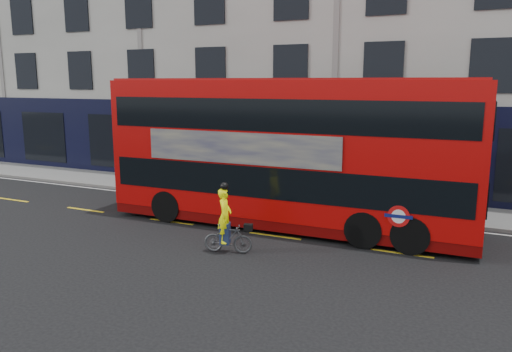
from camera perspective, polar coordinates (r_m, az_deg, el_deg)
The scene contains 8 objects.
ground at distance 14.97m, azimuth -0.05°, elevation -8.45°, with size 120.00×120.00×0.00m, color black.
pavement at distance 20.80m, azimuth 7.47°, elevation -2.86°, with size 60.00×3.00×0.12m, color gray.
kerb at distance 19.41m, azimuth 6.15°, elevation -3.80°, with size 60.00×0.12×0.13m, color slate.
building_terrace at distance 26.58m, azimuth 12.18°, elevation 16.07°, with size 50.00×10.07×15.00m.
road_edge_line at distance 19.15m, azimuth 5.86°, elevation -4.19°, with size 58.00×0.10×0.01m, color silver.
lane_dashes at distance 16.27m, azimuth 2.18°, elevation -6.85°, with size 58.00×0.12×0.01m, color yellow, non-canonical shape.
bus at distance 16.89m, azimuth 3.76°, elevation 2.75°, with size 12.51×3.00×5.03m.
cyclist at distance 14.56m, azimuth -3.36°, elevation -6.03°, with size 1.49×0.75×2.09m.
Camera 1 is at (5.91, -12.84, 4.93)m, focal length 35.00 mm.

